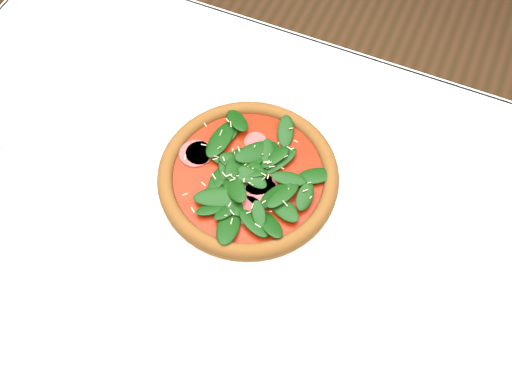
% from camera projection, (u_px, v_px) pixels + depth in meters
% --- Properties ---
extents(ground, '(6.00, 6.00, 0.00)m').
position_uv_depth(ground, '(234.00, 329.00, 1.59)').
color(ground, brown).
rests_on(ground, ground).
extents(dining_table, '(1.21, 0.81, 0.75)m').
position_uv_depth(dining_table, '(221.00, 227.00, 1.03)').
color(dining_table, silver).
rests_on(dining_table, ground).
extents(plate, '(0.35, 0.35, 0.01)m').
position_uv_depth(plate, '(248.00, 180.00, 0.95)').
color(plate, silver).
rests_on(plate, dining_table).
extents(pizza, '(0.39, 0.39, 0.04)m').
position_uv_depth(pizza, '(248.00, 174.00, 0.93)').
color(pizza, brown).
rests_on(pizza, plate).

